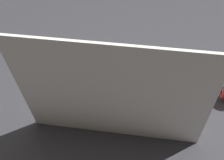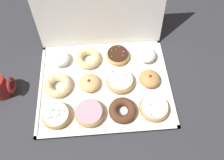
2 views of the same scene
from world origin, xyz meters
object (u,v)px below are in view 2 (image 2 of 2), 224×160
sprinkle_donut_0 (58,115)px  jelly_filled_donut_7 (150,78)px  donut_box (106,85)px  jelly_filled_donut_5 (90,83)px  cruller_donut_9 (89,58)px  chocolate_cake_ring_donut_2 (124,110)px  pink_frosted_donut_1 (91,113)px  coffee_mug (0,87)px  sprinkle_donut_6 (121,80)px  sprinkle_donut_10 (119,55)px  powdered_filled_donut_8 (61,58)px  sprinkle_donut_3 (155,107)px  powdered_filled_donut_11 (148,55)px  cruller_donut_4 (59,85)px

sprinkle_donut_0 → jelly_filled_donut_7: (0.39, 0.14, 0.00)m
jelly_filled_donut_7 → donut_box: bearing=-179.0°
jelly_filled_donut_5 → cruller_donut_9: bearing=91.5°
jelly_filled_donut_5 → cruller_donut_9: 0.13m
donut_box → chocolate_cake_ring_donut_2: chocolate_cake_ring_donut_2 is taller
pink_frosted_donut_1 → coffee_mug: bearing=160.3°
cruller_donut_9 → sprinkle_donut_6: bearing=-43.6°
pink_frosted_donut_1 → chocolate_cake_ring_donut_2: pink_frosted_donut_1 is taller
sprinkle_donut_10 → pink_frosted_donut_1: bearing=-116.7°
pink_frosted_donut_1 → coffee_mug: size_ratio=1.15×
sprinkle_donut_0 → jelly_filled_donut_5: jelly_filled_donut_5 is taller
donut_box → sprinkle_donut_6: 0.07m
powdered_filled_donut_8 → sprinkle_donut_10: size_ratio=0.80×
pink_frosted_donut_1 → powdered_filled_donut_8: size_ratio=1.37×
sprinkle_donut_6 → cruller_donut_9: (-0.13, 0.13, -0.00)m
sprinkle_donut_3 → jelly_filled_donut_5: jelly_filled_donut_5 is taller
donut_box → jelly_filled_donut_5: size_ratio=6.31×
chocolate_cake_ring_donut_2 → sprinkle_donut_0: bearing=-179.9°
powdered_filled_donut_11 → jelly_filled_donut_7: bearing=-93.5°
sprinkle_donut_0 → chocolate_cake_ring_donut_2: 0.26m
sprinkle_donut_6 → jelly_filled_donut_7: bearing=1.0°
sprinkle_donut_3 → cruller_donut_9: bearing=134.7°
cruller_donut_4 → sprinkle_donut_6: bearing=0.6°
sprinkle_donut_0 → chocolate_cake_ring_donut_2: bearing=0.1°
sprinkle_donut_6 → sprinkle_donut_10: sprinkle_donut_6 is taller
sprinkle_donut_3 → powdered_filled_donut_8: (-0.38, 0.26, 0.00)m
sprinkle_donut_3 → sprinkle_donut_6: 0.18m
jelly_filled_donut_5 → jelly_filled_donut_7: bearing=1.5°
cruller_donut_9 → coffee_mug: bearing=-159.8°
sprinkle_donut_0 → powdered_filled_donut_8: (0.00, 0.26, 0.00)m
sprinkle_donut_3 → jelly_filled_donut_5: (-0.25, 0.13, 0.00)m
sprinkle_donut_0 → coffee_mug: bearing=151.2°
jelly_filled_donut_7 → jelly_filled_donut_5: bearing=-178.5°
powdered_filled_donut_8 → powdered_filled_donut_11: same height
sprinkle_donut_6 → cruller_donut_4: bearing=-179.4°
cruller_donut_9 → sprinkle_donut_0: bearing=-115.9°
sprinkle_donut_10 → coffee_mug: coffee_mug is taller
coffee_mug → powdered_filled_donut_8: bearing=30.0°
pink_frosted_donut_1 → sprinkle_donut_10: bearing=63.3°
sprinkle_donut_0 → cruller_donut_9: (0.13, 0.26, 0.00)m
pink_frosted_donut_1 → chocolate_cake_ring_donut_2: (0.13, 0.00, -0.00)m
cruller_donut_9 → pink_frosted_donut_1: bearing=-89.7°
jelly_filled_donut_7 → coffee_mug: coffee_mug is taller
sprinkle_donut_6 → powdered_filled_donut_8: 0.29m
pink_frosted_donut_1 → sprinkle_donut_10: (0.13, 0.27, -0.00)m
donut_box → jelly_filled_donut_7: (0.19, 0.00, 0.03)m
sprinkle_donut_3 → powdered_filled_donut_8: bearing=145.2°
jelly_filled_donut_5 → coffee_mug: bearing=-179.9°
cruller_donut_4 → powdered_filled_donut_8: bearing=87.2°
sprinkle_donut_0 → pink_frosted_donut_1: same height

